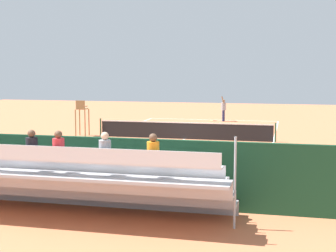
{
  "coord_description": "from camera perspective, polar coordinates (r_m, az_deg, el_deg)",
  "views": [
    {
      "loc": [
        -5.75,
        27.85,
        4.04
      ],
      "look_at": [
        0.0,
        4.0,
        1.2
      ],
      "focal_mm": 53.61,
      "sensor_mm": 36.0,
      "label": 1
    }
  ],
  "objects": [
    {
      "name": "ground_plane",
      "position": [
        28.72,
        1.87,
        -1.49
      ],
      "size": [
        60.0,
        60.0,
        0.0
      ],
      "primitive_type": "plane",
      "color": "#CC7047"
    },
    {
      "name": "court_line_markings",
      "position": [
        28.76,
        1.89,
        -1.47
      ],
      "size": [
        10.1,
        22.2,
        0.01
      ],
      "color": "white",
      "rests_on": "ground"
    },
    {
      "name": "tennis_net",
      "position": [
        28.66,
        1.88,
        -0.49
      ],
      "size": [
        10.3,
        0.1,
        1.07
      ],
      "color": "black",
      "rests_on": "ground"
    },
    {
      "name": "backdrop_wall",
      "position": [
        15.3,
        -8.85,
        -4.94
      ],
      "size": [
        18.0,
        0.16,
        2.0
      ],
      "primitive_type": "cube",
      "color": "#194228",
      "rests_on": "ground"
    },
    {
      "name": "bleacher_stand",
      "position": [
        14.06,
        -11.13,
        -6.11
      ],
      "size": [
        9.06,
        2.4,
        2.48
      ],
      "color": "#B2B2B7",
      "rests_on": "ground"
    },
    {
      "name": "umpire_chair",
      "position": [
        30.24,
        -9.78,
        1.34
      ],
      "size": [
        0.67,
        0.67,
        2.14
      ],
      "color": "olive",
      "rests_on": "ground"
    },
    {
      "name": "courtside_bench",
      "position": [
        15.4,
        -0.13,
        -6.46
      ],
      "size": [
        1.8,
        0.4,
        0.93
      ],
      "color": "#9E754C",
      "rests_on": "ground"
    },
    {
      "name": "equipment_bag",
      "position": [
        15.82,
        -5.93,
        -7.56
      ],
      "size": [
        0.9,
        0.36,
        0.36
      ],
      "primitive_type": "cube",
      "color": "#334C8C",
      "rests_on": "ground"
    },
    {
      "name": "tennis_player",
      "position": [
        38.42,
        6.33,
        2.05
      ],
      "size": [
        0.42,
        0.55,
        1.93
      ],
      "color": "navy",
      "rests_on": "ground"
    },
    {
      "name": "tennis_racket",
      "position": [
        38.66,
        4.99,
        0.6
      ],
      "size": [
        0.57,
        0.32,
        0.03
      ],
      "color": "black",
      "rests_on": "ground"
    },
    {
      "name": "tennis_ball_near",
      "position": [
        34.85,
        2.71,
        -0.01
      ],
      "size": [
        0.07,
        0.07,
        0.07
      ],
      "primitive_type": "sphere",
      "color": "#CCDB33",
      "rests_on": "ground"
    }
  ]
}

